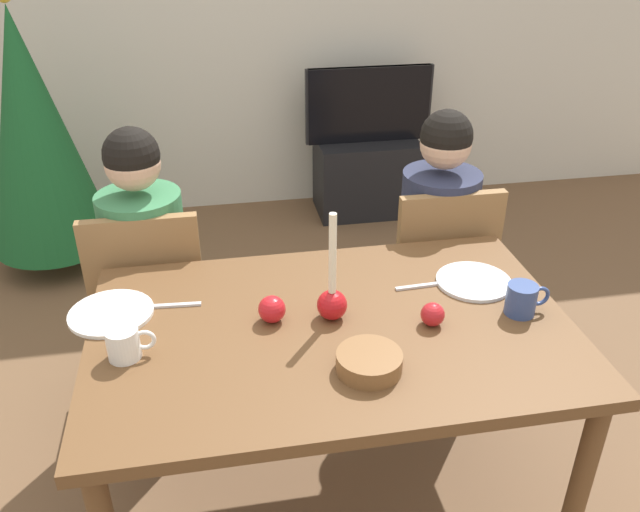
{
  "coord_description": "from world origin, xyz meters",
  "views": [
    {
      "loc": [
        -0.31,
        -1.52,
        1.85
      ],
      "look_at": [
        0.0,
        0.2,
        0.87
      ],
      "focal_mm": 36.57,
      "sensor_mm": 36.0,
      "label": 1
    }
  ],
  "objects_px": {
    "tv_stand": "(366,176)",
    "chair_left": "(152,300)",
    "mug_left": "(125,343)",
    "apple_near_candle": "(433,314)",
    "person_left_child": "(150,283)",
    "christmas_tree": "(34,133)",
    "plate_right": "(474,281)",
    "tv": "(369,105)",
    "apple_by_left_plate": "(272,309)",
    "dining_table": "(332,348)",
    "chair_right": "(436,273)",
    "bowl_walnuts": "(369,362)",
    "person_right_child": "(435,257)",
    "plate_left": "(111,313)",
    "mug_right": "(522,299)",
    "candle_centerpiece": "(332,298)"
  },
  "relations": [
    {
      "from": "dining_table",
      "to": "plate_left",
      "type": "distance_m",
      "value": 0.67
    },
    {
      "from": "tv",
      "to": "chair_left",
      "type": "bearing_deg",
      "value": -126.51
    },
    {
      "from": "dining_table",
      "to": "mug_left",
      "type": "xyz_separation_m",
      "value": [
        -0.58,
        -0.05,
        0.13
      ]
    },
    {
      "from": "tv",
      "to": "dining_table",
      "type": "bearing_deg",
      "value": -106.56
    },
    {
      "from": "dining_table",
      "to": "mug_left",
      "type": "bearing_deg",
      "value": -175.35
    },
    {
      "from": "dining_table",
      "to": "chair_left",
      "type": "bearing_deg",
      "value": 133.14
    },
    {
      "from": "person_left_child",
      "to": "apple_by_left_plate",
      "type": "bearing_deg",
      "value": -55.73
    },
    {
      "from": "chair_right",
      "to": "bowl_walnuts",
      "type": "distance_m",
      "value": 1.0
    },
    {
      "from": "chair_right",
      "to": "person_right_child",
      "type": "height_order",
      "value": "person_right_child"
    },
    {
      "from": "person_left_child",
      "to": "christmas_tree",
      "type": "xyz_separation_m",
      "value": [
        -0.62,
        1.27,
        0.2
      ]
    },
    {
      "from": "person_right_child",
      "to": "tv_stand",
      "type": "bearing_deg",
      "value": 85.32
    },
    {
      "from": "chair_right",
      "to": "chair_left",
      "type": "bearing_deg",
      "value": 180.0
    },
    {
      "from": "dining_table",
      "to": "plate_right",
      "type": "xyz_separation_m",
      "value": [
        0.49,
        0.15,
        0.09
      ]
    },
    {
      "from": "person_right_child",
      "to": "bowl_walnuts",
      "type": "distance_m",
      "value": 1.01
    },
    {
      "from": "apple_near_candle",
      "to": "plate_right",
      "type": "bearing_deg",
      "value": 43.4
    },
    {
      "from": "mug_left",
      "to": "mug_right",
      "type": "bearing_deg",
      "value": 0.44
    },
    {
      "from": "dining_table",
      "to": "mug_right",
      "type": "bearing_deg",
      "value": -3.85
    },
    {
      "from": "bowl_walnuts",
      "to": "apple_by_left_plate",
      "type": "distance_m",
      "value": 0.35
    },
    {
      "from": "plate_right",
      "to": "chair_right",
      "type": "bearing_deg",
      "value": 83.25
    },
    {
      "from": "mug_left",
      "to": "apple_near_candle",
      "type": "distance_m",
      "value": 0.86
    },
    {
      "from": "apple_by_left_plate",
      "to": "dining_table",
      "type": "bearing_deg",
      "value": -17.22
    },
    {
      "from": "person_left_child",
      "to": "tv",
      "type": "relative_size",
      "value": 1.48
    },
    {
      "from": "plate_left",
      "to": "bowl_walnuts",
      "type": "distance_m",
      "value": 0.79
    },
    {
      "from": "mug_left",
      "to": "plate_right",
      "type": "bearing_deg",
      "value": 10.29
    },
    {
      "from": "tv",
      "to": "apple_by_left_plate",
      "type": "distance_m",
      "value": 2.41
    },
    {
      "from": "tv_stand",
      "to": "apple_near_candle",
      "type": "height_order",
      "value": "apple_near_candle"
    },
    {
      "from": "candle_centerpiece",
      "to": "plate_right",
      "type": "xyz_separation_m",
      "value": [
        0.49,
        0.11,
        -0.06
      ]
    },
    {
      "from": "chair_right",
      "to": "mug_right",
      "type": "distance_m",
      "value": 0.71
    },
    {
      "from": "plate_left",
      "to": "christmas_tree",
      "type": "bearing_deg",
      "value": 107.46
    },
    {
      "from": "bowl_walnuts",
      "to": "apple_by_left_plate",
      "type": "bearing_deg",
      "value": 129.83
    },
    {
      "from": "chair_left",
      "to": "christmas_tree",
      "type": "bearing_deg",
      "value": 115.36
    },
    {
      "from": "chair_left",
      "to": "person_right_child",
      "type": "relative_size",
      "value": 0.77
    },
    {
      "from": "tv",
      "to": "christmas_tree",
      "type": "distance_m",
      "value": 1.91
    },
    {
      "from": "candle_centerpiece",
      "to": "plate_right",
      "type": "bearing_deg",
      "value": 12.78
    },
    {
      "from": "chair_right",
      "to": "bowl_walnuts",
      "type": "height_order",
      "value": "chair_right"
    },
    {
      "from": "plate_left",
      "to": "bowl_walnuts",
      "type": "bearing_deg",
      "value": -29.01
    },
    {
      "from": "person_left_child",
      "to": "plate_left",
      "type": "height_order",
      "value": "person_left_child"
    },
    {
      "from": "bowl_walnuts",
      "to": "apple_by_left_plate",
      "type": "xyz_separation_m",
      "value": [
        -0.22,
        0.27,
        0.01
      ]
    },
    {
      "from": "candle_centerpiece",
      "to": "mug_right",
      "type": "relative_size",
      "value": 2.52
    },
    {
      "from": "chair_right",
      "to": "apple_by_left_plate",
      "type": "relative_size",
      "value": 11.12
    },
    {
      "from": "chair_left",
      "to": "chair_right",
      "type": "xyz_separation_m",
      "value": [
        1.12,
        0.0,
        0.0
      ]
    },
    {
      "from": "chair_left",
      "to": "person_left_child",
      "type": "distance_m",
      "value": 0.07
    },
    {
      "from": "tv",
      "to": "plate_right",
      "type": "bearing_deg",
      "value": -95.05
    },
    {
      "from": "chair_left",
      "to": "apple_near_candle",
      "type": "bearing_deg",
      "value": -37.49
    },
    {
      "from": "mug_left",
      "to": "person_right_child",
      "type": "bearing_deg",
      "value": 31.4
    },
    {
      "from": "candle_centerpiece",
      "to": "bowl_walnuts",
      "type": "height_order",
      "value": "candle_centerpiece"
    },
    {
      "from": "tv_stand",
      "to": "chair_left",
      "type": "bearing_deg",
      "value": -126.52
    },
    {
      "from": "person_right_child",
      "to": "apple_by_left_plate",
      "type": "height_order",
      "value": "person_right_child"
    },
    {
      "from": "tv",
      "to": "apple_by_left_plate",
      "type": "height_order",
      "value": "tv"
    },
    {
      "from": "person_left_child",
      "to": "plate_right",
      "type": "xyz_separation_m",
      "value": [
        1.06,
        -0.49,
        0.19
      ]
    }
  ]
}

